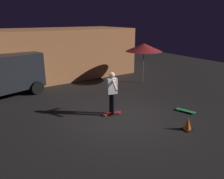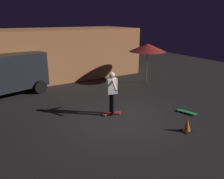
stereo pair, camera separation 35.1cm
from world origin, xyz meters
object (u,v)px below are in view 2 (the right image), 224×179
(skateboard_spare, at_px, (187,112))
(skater, at_px, (112,90))
(skateboard_ridden, at_px, (112,113))
(patio_umbrella, at_px, (148,48))
(traffic_cone, at_px, (187,126))

(skateboard_spare, relative_size, skater, 0.48)
(skateboard_ridden, bearing_deg, skater, 0.00)
(skateboard_ridden, relative_size, skater, 0.48)
(patio_umbrella, relative_size, traffic_cone, 5.00)
(patio_umbrella, distance_m, skater, 5.20)
(skateboard_ridden, xyz_separation_m, skater, (0.00, 0.00, 0.98))
(patio_umbrella, xyz_separation_m, skateboard_spare, (-1.47, -4.43, -2.02))
(skateboard_ridden, xyz_separation_m, traffic_cone, (1.48, -2.49, 0.16))
(skateboard_spare, xyz_separation_m, skater, (-2.67, 1.45, 0.98))
(patio_umbrella, bearing_deg, skater, -144.22)
(skateboard_spare, bearing_deg, patio_umbrella, 71.71)
(patio_umbrella, relative_size, skater, 1.38)
(skateboard_ridden, distance_m, skater, 0.98)
(skateboard_spare, bearing_deg, skater, 151.40)
(skateboard_spare, bearing_deg, traffic_cone, -138.89)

